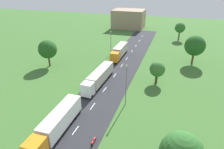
# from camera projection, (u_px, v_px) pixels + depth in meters

# --- Properties ---
(road) EXTENTS (10.00, 140.00, 0.06)m
(road) POSITION_uv_depth(u_px,v_px,m) (91.00, 109.00, 39.72)
(road) COLOR #2B2B30
(road) RESTS_ON ground
(lane_marking_centre) EXTENTS (0.16, 123.95, 0.01)m
(lane_marking_centre) POSITION_uv_depth(u_px,v_px,m) (86.00, 116.00, 37.55)
(lane_marking_centre) COLOR white
(lane_marking_centre) RESTS_ON road
(truck_lead) EXTENTS (2.72, 13.61, 3.63)m
(truck_lead) POSITION_uv_depth(u_px,v_px,m) (57.00, 123.00, 32.43)
(truck_lead) COLOR orange
(truck_lead) RESTS_ON road
(truck_second) EXTENTS (2.85, 14.31, 3.43)m
(truck_second) POSITION_uv_depth(u_px,v_px,m) (99.00, 77.00, 48.08)
(truck_second) COLOR white
(truck_second) RESTS_ON road
(truck_third) EXTENTS (2.53, 12.14, 3.71)m
(truck_third) POSITION_uv_depth(u_px,v_px,m) (119.00, 51.00, 64.99)
(truck_third) COLOR orange
(truck_third) RESTS_ON road
(motorcycle_courier) EXTENTS (0.28, 1.94, 0.91)m
(motorcycle_courier) POSITION_uv_depth(u_px,v_px,m) (94.00, 141.00, 31.11)
(motorcycle_courier) COLOR black
(motorcycle_courier) RESTS_ON road
(lamppost_second) EXTENTS (0.36, 0.36, 8.79)m
(lamppost_second) POSITION_uv_depth(u_px,v_px,m) (126.00, 83.00, 39.14)
(lamppost_second) COLOR slate
(lamppost_second) RESTS_ON ground
(lamppost_third) EXTENTS (0.36, 0.36, 8.09)m
(lamppost_third) POSITION_uv_depth(u_px,v_px,m) (111.00, 42.00, 65.96)
(lamppost_third) COLOR slate
(lamppost_third) RESTS_ON ground
(tree_oak) EXTENTS (4.19, 4.19, 7.16)m
(tree_oak) POSITION_uv_depth(u_px,v_px,m) (180.00, 28.00, 82.96)
(tree_oak) COLOR #513823
(tree_oak) RESTS_ON ground
(tree_birch) EXTENTS (3.73, 3.73, 5.57)m
(tree_birch) POSITION_uv_depth(u_px,v_px,m) (157.00, 69.00, 48.20)
(tree_birch) COLOR #513823
(tree_birch) RESTS_ON ground
(tree_maple) EXTENTS (5.29, 5.29, 7.82)m
(tree_maple) POSITION_uv_depth(u_px,v_px,m) (48.00, 49.00, 57.21)
(tree_maple) COLOR #513823
(tree_maple) RESTS_ON ground
(tree_elm) EXTENTS (5.94, 5.94, 8.61)m
(tree_elm) POSITION_uv_depth(u_px,v_px,m) (195.00, 46.00, 58.72)
(tree_elm) COLOR #513823
(tree_elm) RESTS_ON ground
(distant_building) EXTENTS (15.73, 12.17, 9.18)m
(distant_building) POSITION_uv_depth(u_px,v_px,m) (129.00, 19.00, 104.08)
(distant_building) COLOR #9E846B
(distant_building) RESTS_ON ground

